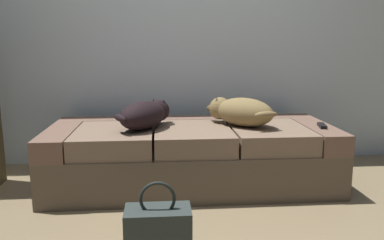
# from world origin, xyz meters

# --- Properties ---
(couch) EXTENTS (2.03, 0.86, 0.44)m
(couch) POSITION_xyz_m (0.00, 1.15, 0.22)
(couch) COLOR brown
(couch) RESTS_ON ground
(dog_dark) EXTENTS (0.43, 0.53, 0.19)m
(dog_dark) POSITION_xyz_m (-0.32, 1.08, 0.54)
(dog_dark) COLOR black
(dog_dark) RESTS_ON couch
(dog_tan) EXTENTS (0.51, 0.50, 0.20)m
(dog_tan) POSITION_xyz_m (0.35, 1.12, 0.54)
(dog_tan) COLOR olive
(dog_tan) RESTS_ON couch
(tv_remote) EXTENTS (0.08, 0.16, 0.02)m
(tv_remote) POSITION_xyz_m (0.92, 1.01, 0.45)
(tv_remote) COLOR black
(tv_remote) RESTS_ON couch
(handbag) EXTENTS (0.32, 0.18, 0.38)m
(handbag) POSITION_xyz_m (-0.24, 0.17, 0.13)
(handbag) COLOR #2D3634
(handbag) RESTS_ON ground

